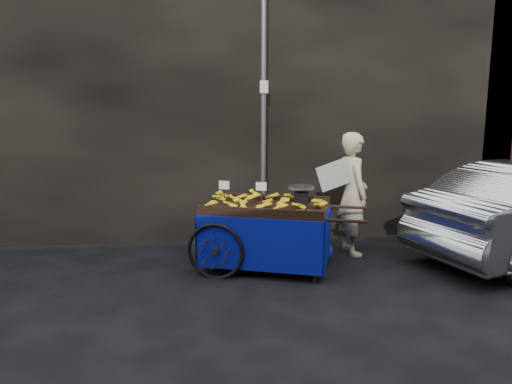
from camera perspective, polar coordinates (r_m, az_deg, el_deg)
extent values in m
plane|color=black|center=(6.55, -0.31, -9.26)|extent=(80.00, 80.00, 0.00)
cube|color=black|center=(8.74, -8.97, 12.25)|extent=(11.00, 2.00, 5.00)
cylinder|color=slate|center=(7.49, 0.86, 8.86)|extent=(0.08, 0.08, 4.00)
cube|color=white|center=(7.44, 0.92, 11.93)|extent=(0.12, 0.02, 0.18)
cube|color=black|center=(6.55, 1.21, -2.04)|extent=(1.82, 1.46, 0.06)
cube|color=black|center=(6.99, 1.97, -0.67)|extent=(1.51, 0.56, 0.10)
cube|color=black|center=(6.09, 0.35, -2.33)|extent=(1.51, 0.56, 0.10)
cube|color=black|center=(6.18, 6.82, -6.70)|extent=(0.06, 0.06, 0.79)
cube|color=black|center=(6.94, 7.50, -4.79)|extent=(0.06, 0.06, 0.79)
cylinder|color=black|center=(6.05, 10.17, -3.27)|extent=(0.48, 0.20, 0.04)
cylinder|color=black|center=(6.82, 10.48, -1.71)|extent=(0.48, 0.20, 0.04)
torus|color=black|center=(6.30, -4.67, -6.79)|extent=(0.72, 0.29, 0.74)
torus|color=black|center=(7.29, -2.18, -4.36)|extent=(0.72, 0.29, 0.74)
cylinder|color=black|center=(6.79, -3.33, -5.49)|extent=(0.41, 1.06, 0.05)
cube|color=navy|center=(6.16, 0.26, -6.09)|extent=(1.54, 0.56, 0.67)
cube|color=navy|center=(7.11, 2.01, -3.82)|extent=(1.54, 0.56, 0.67)
cube|color=navy|center=(6.83, -5.43, -4.47)|extent=(0.36, 0.98, 0.67)
cube|color=navy|center=(6.53, 8.15, -5.24)|extent=(0.36, 0.98, 0.67)
cube|color=black|center=(6.50, 5.16, -0.67)|extent=(0.21, 0.19, 0.16)
cylinder|color=silver|center=(6.47, 5.18, 0.53)|extent=(0.43, 0.43, 0.03)
cube|color=white|center=(6.52, -3.67, 0.80)|extent=(0.13, 0.06, 0.11)
cube|color=white|center=(6.40, 0.60, 0.63)|extent=(0.13, 0.06, 0.11)
imported|color=beige|center=(7.29, 10.98, -0.20)|extent=(0.50, 0.69, 1.77)
cube|color=silver|center=(7.04, 9.06, 1.99)|extent=(0.59, 0.07, 0.50)
ellipsoid|color=blue|center=(7.07, 7.61, -6.73)|extent=(0.30, 0.24, 0.27)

